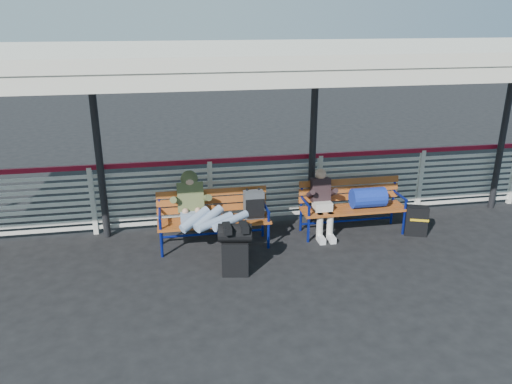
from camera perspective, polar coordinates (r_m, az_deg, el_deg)
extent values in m
plane|color=black|center=(7.36, -3.58, -9.58)|extent=(60.00, 60.00, 0.00)
cube|color=silver|center=(8.84, -5.23, -0.20)|extent=(12.00, 0.04, 1.04)
cube|color=maroon|center=(8.65, -5.35, 3.53)|extent=(12.00, 0.06, 0.08)
cube|color=silver|center=(7.34, -5.04, 15.60)|extent=(12.60, 3.60, 0.16)
cube|color=silver|center=(5.62, -3.10, 13.08)|extent=(12.60, 0.06, 0.30)
cylinder|color=black|center=(8.46, -17.57, 4.43)|extent=(0.12, 0.12, 3.00)
cylinder|color=black|center=(8.77, 6.52, 5.75)|extent=(0.12, 0.12, 3.00)
cylinder|color=black|center=(10.46, 26.42, 6.09)|extent=(0.12, 0.12, 3.00)
cube|color=black|center=(7.29, -2.37, -7.52)|extent=(0.42, 0.29, 0.53)
cylinder|color=black|center=(7.12, -2.42, -4.68)|extent=(0.52, 0.35, 0.27)
cube|color=#AE4A21|center=(8.05, -4.80, -3.39)|extent=(1.80, 0.50, 0.04)
cube|color=#AE4A21|center=(8.19, -5.04, -0.95)|extent=(1.80, 0.10, 0.40)
cylinder|color=#0D1E95|center=(7.92, -10.75, -5.84)|extent=(0.04, 0.04, 0.45)
cylinder|color=#0D1E95|center=(8.07, 1.43, -4.98)|extent=(0.04, 0.04, 0.45)
cylinder|color=#0D1E95|center=(8.26, -10.87, -3.05)|extent=(0.04, 0.04, 0.90)
cylinder|color=#0D1E95|center=(8.41, 0.78, -2.27)|extent=(0.04, 0.04, 0.90)
cube|color=#464A4D|center=(8.06, -0.26, -1.43)|extent=(0.32, 0.20, 0.44)
cube|color=#AE4A21|center=(8.68, 11.08, -1.92)|extent=(1.80, 0.50, 0.04)
cube|color=#AE4A21|center=(8.82, 10.58, 0.32)|extent=(1.80, 0.10, 0.40)
cylinder|color=#0D1E95|center=(8.33, 6.01, -4.29)|extent=(0.04, 0.04, 0.45)
cylinder|color=#0D1E95|center=(8.94, 16.53, -3.31)|extent=(0.04, 0.04, 0.45)
cylinder|color=#0D1E95|center=(8.66, 5.19, -1.69)|extent=(0.04, 0.04, 0.90)
cylinder|color=#0D1E95|center=(9.25, 15.38, -0.92)|extent=(0.04, 0.04, 0.90)
cylinder|color=navy|center=(8.71, 12.69, -0.63)|extent=(0.58, 0.34, 0.34)
cube|color=#8AA4BA|center=(8.03, -7.34, -2.83)|extent=(0.36, 0.26, 0.18)
cube|color=#4D542C|center=(8.13, -7.51, -0.60)|extent=(0.42, 0.38, 0.53)
sphere|color=#4D542C|center=(8.13, -7.64, 1.49)|extent=(0.28, 0.28, 0.28)
sphere|color=tan|center=(8.09, -7.62, 1.34)|extent=(0.21, 0.21, 0.21)
cube|color=black|center=(7.01, -3.33, -4.17)|extent=(0.11, 0.27, 0.10)
cube|color=black|center=(7.04, -1.39, -4.03)|extent=(0.11, 0.27, 0.10)
cube|color=beige|center=(8.50, 7.59, -1.62)|extent=(0.30, 0.24, 0.16)
cube|color=black|center=(8.54, 7.37, 0.28)|extent=(0.32, 0.23, 0.42)
sphere|color=tan|center=(8.47, 7.41, 2.04)|extent=(0.19, 0.19, 0.19)
cylinder|color=beige|center=(8.43, 7.29, -3.94)|extent=(0.11, 0.11, 0.46)
cylinder|color=beige|center=(8.48, 8.45, -3.84)|extent=(0.11, 0.11, 0.46)
cube|color=silver|center=(8.42, 7.44, -5.39)|extent=(0.10, 0.24, 0.10)
cube|color=silver|center=(8.47, 8.60, -5.28)|extent=(0.10, 0.24, 0.10)
cube|color=black|center=(8.98, 17.83, -3.14)|extent=(0.42, 0.32, 0.51)
cube|color=gold|center=(8.87, 18.20, -3.10)|extent=(0.30, 0.13, 0.04)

